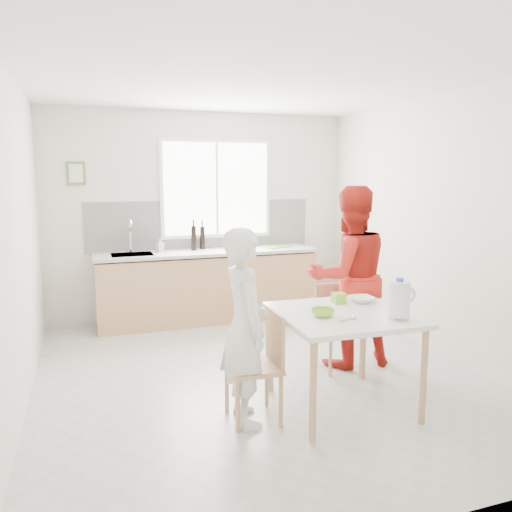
{
  "coord_description": "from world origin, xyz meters",
  "views": [
    {
      "loc": [
        -1.48,
        -4.26,
        1.85
      ],
      "look_at": [
        0.06,
        0.2,
        1.11
      ],
      "focal_mm": 35.0,
      "sensor_mm": 36.0,
      "label": 1
    }
  ],
  "objects_px": {
    "wine_bottle_b": "(202,238)",
    "person_white": "(245,327)",
    "dining_table": "(343,322)",
    "bowl_green": "(323,313)",
    "bowl_white": "(361,299)",
    "milk_jug": "(399,298)",
    "chair_left": "(261,361)",
    "chair_far": "(336,322)",
    "person_red": "(349,277)",
    "wine_bottle_a": "(194,238)"
  },
  "relations": [
    {
      "from": "dining_table",
      "to": "bowl_white",
      "type": "relative_size",
      "value": 5.1
    },
    {
      "from": "chair_left",
      "to": "wine_bottle_b",
      "type": "bearing_deg",
      "value": 177.26
    },
    {
      "from": "dining_table",
      "to": "person_red",
      "type": "xyz_separation_m",
      "value": [
        0.52,
        0.83,
        0.18
      ]
    },
    {
      "from": "wine_bottle_b",
      "to": "chair_left",
      "type": "bearing_deg",
      "value": -94.44
    },
    {
      "from": "bowl_green",
      "to": "person_red",
      "type": "bearing_deg",
      "value": 50.52
    },
    {
      "from": "chair_far",
      "to": "wine_bottle_a",
      "type": "xyz_separation_m",
      "value": [
        -0.96,
        2.08,
        0.63
      ]
    },
    {
      "from": "dining_table",
      "to": "chair_far",
      "type": "height_order",
      "value": "chair_far"
    },
    {
      "from": "person_white",
      "to": "bowl_white",
      "type": "height_order",
      "value": "person_white"
    },
    {
      "from": "dining_table",
      "to": "wine_bottle_b",
      "type": "bearing_deg",
      "value": 98.77
    },
    {
      "from": "chair_far",
      "to": "bowl_white",
      "type": "distance_m",
      "value": 0.67
    },
    {
      "from": "chair_far",
      "to": "person_white",
      "type": "bearing_deg",
      "value": -145.1
    },
    {
      "from": "person_white",
      "to": "bowl_green",
      "type": "xyz_separation_m",
      "value": [
        0.61,
        -0.07,
        0.07
      ]
    },
    {
      "from": "wine_bottle_b",
      "to": "chair_far",
      "type": "bearing_deg",
      "value": -68.98
    },
    {
      "from": "dining_table",
      "to": "wine_bottle_a",
      "type": "relative_size",
      "value": 3.29
    },
    {
      "from": "bowl_green",
      "to": "wine_bottle_b",
      "type": "height_order",
      "value": "wine_bottle_b"
    },
    {
      "from": "chair_far",
      "to": "person_red",
      "type": "relative_size",
      "value": 0.46
    },
    {
      "from": "dining_table",
      "to": "milk_jug",
      "type": "bearing_deg",
      "value": -42.48
    },
    {
      "from": "bowl_white",
      "to": "milk_jug",
      "type": "height_order",
      "value": "milk_jug"
    },
    {
      "from": "person_white",
      "to": "bowl_white",
      "type": "xyz_separation_m",
      "value": [
        1.12,
        0.22,
        0.07
      ]
    },
    {
      "from": "dining_table",
      "to": "bowl_green",
      "type": "height_order",
      "value": "bowl_green"
    },
    {
      "from": "milk_jug",
      "to": "dining_table",
      "type": "bearing_deg",
      "value": 139.22
    },
    {
      "from": "dining_table",
      "to": "chair_far",
      "type": "bearing_deg",
      "value": 64.97
    },
    {
      "from": "person_white",
      "to": "milk_jug",
      "type": "relative_size",
      "value": 5.07
    },
    {
      "from": "dining_table",
      "to": "bowl_white",
      "type": "distance_m",
      "value": 0.4
    },
    {
      "from": "chair_left",
      "to": "wine_bottle_a",
      "type": "distance_m",
      "value": 2.93
    },
    {
      "from": "bowl_green",
      "to": "milk_jug",
      "type": "relative_size",
      "value": 0.63
    },
    {
      "from": "dining_table",
      "to": "person_white",
      "type": "distance_m",
      "value": 0.81
    },
    {
      "from": "person_white",
      "to": "bowl_white",
      "type": "distance_m",
      "value": 1.14
    },
    {
      "from": "chair_left",
      "to": "milk_jug",
      "type": "xyz_separation_m",
      "value": [
        1.0,
        -0.31,
        0.48
      ]
    },
    {
      "from": "milk_jug",
      "to": "wine_bottle_b",
      "type": "relative_size",
      "value": 0.98
    },
    {
      "from": "wine_bottle_b",
      "to": "dining_table",
      "type": "bearing_deg",
      "value": -81.23
    },
    {
      "from": "dining_table",
      "to": "wine_bottle_a",
      "type": "distance_m",
      "value": 2.96
    },
    {
      "from": "bowl_white",
      "to": "wine_bottle_a",
      "type": "height_order",
      "value": "wine_bottle_a"
    },
    {
      "from": "bowl_white",
      "to": "wine_bottle_b",
      "type": "bearing_deg",
      "value": 105.68
    },
    {
      "from": "chair_left",
      "to": "bowl_white",
      "type": "relative_size",
      "value": 4.08
    },
    {
      "from": "chair_far",
      "to": "milk_jug",
      "type": "height_order",
      "value": "milk_jug"
    },
    {
      "from": "person_white",
      "to": "wine_bottle_b",
      "type": "distance_m",
      "value": 2.98
    },
    {
      "from": "chair_left",
      "to": "bowl_white",
      "type": "distance_m",
      "value": 1.08
    },
    {
      "from": "chair_far",
      "to": "bowl_white",
      "type": "relative_size",
      "value": 3.95
    },
    {
      "from": "person_red",
      "to": "bowl_white",
      "type": "relative_size",
      "value": 8.59
    },
    {
      "from": "bowl_green",
      "to": "wine_bottle_b",
      "type": "distance_m",
      "value": 3.03
    },
    {
      "from": "bowl_white",
      "to": "milk_jug",
      "type": "distance_m",
      "value": 0.55
    },
    {
      "from": "chair_far",
      "to": "milk_jug",
      "type": "relative_size",
      "value": 2.78
    },
    {
      "from": "person_white",
      "to": "wine_bottle_b",
      "type": "xyz_separation_m",
      "value": [
        0.36,
        2.94,
        0.32
      ]
    },
    {
      "from": "wine_bottle_b",
      "to": "person_white",
      "type": "bearing_deg",
      "value": -96.91
    },
    {
      "from": "person_white",
      "to": "wine_bottle_a",
      "type": "xyz_separation_m",
      "value": [
        0.22,
        2.86,
        0.33
      ]
    },
    {
      "from": "person_white",
      "to": "wine_bottle_a",
      "type": "distance_m",
      "value": 2.88
    },
    {
      "from": "milk_jug",
      "to": "chair_left",
      "type": "bearing_deg",
      "value": 164.52
    },
    {
      "from": "dining_table",
      "to": "bowl_white",
      "type": "xyz_separation_m",
      "value": [
        0.31,
        0.24,
        0.11
      ]
    },
    {
      "from": "chair_far",
      "to": "person_red",
      "type": "bearing_deg",
      "value": 11.65
    }
  ]
}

